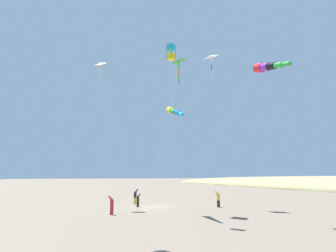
{
  "coord_description": "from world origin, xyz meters",
  "views": [
    {
      "loc": [
        10.91,
        34.4,
        3.42
      ],
      "look_at": [
        1.05,
        7.57,
        7.82
      ],
      "focal_mm": 34.17,
      "sensor_mm": 36.0,
      "label": 1
    }
  ],
  "objects_px": {
    "person_adult_flyer": "(218,198)",
    "kite_delta_teal_far_right": "(179,62)",
    "kite_windsock_long_streamer_left": "(174,111)",
    "person_child_green_jacket": "(135,196)",
    "kite_windsock_green_low_center": "(268,67)",
    "person_bystander_far": "(138,200)",
    "kite_delta_magenta_far_left": "(100,65)",
    "kite_box_orange_high_right": "(171,53)",
    "person_child_grey_jacket": "(112,204)",
    "kite_delta_red_high_left": "(211,57)"
  },
  "relations": [
    {
      "from": "kite_windsock_long_streamer_left",
      "to": "kite_delta_magenta_far_left",
      "type": "bearing_deg",
      "value": -56.58
    },
    {
      "from": "person_adult_flyer",
      "to": "kite_box_orange_high_right",
      "type": "distance_m",
      "value": 17.03
    },
    {
      "from": "person_child_grey_jacket",
      "to": "kite_delta_teal_far_right",
      "type": "xyz_separation_m",
      "value": [
        -6.23,
        0.36,
        13.7
      ]
    },
    {
      "from": "person_child_green_jacket",
      "to": "person_adult_flyer",
      "type": "bearing_deg",
      "value": 137.85
    },
    {
      "from": "person_adult_flyer",
      "to": "kite_delta_magenta_far_left",
      "type": "height_order",
      "value": "kite_delta_magenta_far_left"
    },
    {
      "from": "person_child_green_jacket",
      "to": "kite_windsock_long_streamer_left",
      "type": "height_order",
      "value": "kite_windsock_long_streamer_left"
    },
    {
      "from": "kite_delta_teal_far_right",
      "to": "person_adult_flyer",
      "type": "bearing_deg",
      "value": -152.44
    },
    {
      "from": "person_child_grey_jacket",
      "to": "kite_box_orange_high_right",
      "type": "bearing_deg",
      "value": 122.64
    },
    {
      "from": "kite_box_orange_high_right",
      "to": "kite_windsock_long_streamer_left",
      "type": "relative_size",
      "value": 1.11
    },
    {
      "from": "person_child_green_jacket",
      "to": "kite_windsock_green_low_center",
      "type": "xyz_separation_m",
      "value": [
        -5.38,
        18.69,
        10.6
      ]
    },
    {
      "from": "person_bystander_far",
      "to": "kite_delta_red_high_left",
      "type": "xyz_separation_m",
      "value": [
        -7.61,
        3.09,
        16.09
      ]
    },
    {
      "from": "person_adult_flyer",
      "to": "person_bystander_far",
      "type": "distance_m",
      "value": 8.7
    },
    {
      "from": "kite_delta_red_high_left",
      "to": "kite_windsock_long_streamer_left",
      "type": "xyz_separation_m",
      "value": [
        6.36,
        4.45,
        -7.64
      ]
    },
    {
      "from": "kite_delta_magenta_far_left",
      "to": "kite_windsock_green_low_center",
      "type": "distance_m",
      "value": 19.73
    },
    {
      "from": "kite_delta_magenta_far_left",
      "to": "kite_delta_teal_far_right",
      "type": "height_order",
      "value": "kite_delta_magenta_far_left"
    },
    {
      "from": "kite_delta_teal_far_right",
      "to": "kite_windsock_long_streamer_left",
      "type": "xyz_separation_m",
      "value": [
        1.06,
        1.3,
        -5.37
      ]
    },
    {
      "from": "kite_delta_red_high_left",
      "to": "kite_box_orange_high_right",
      "type": "distance_m",
      "value": 12.07
    },
    {
      "from": "kite_delta_teal_far_right",
      "to": "kite_box_orange_high_right",
      "type": "relative_size",
      "value": 1.07
    },
    {
      "from": "kite_windsock_green_low_center",
      "to": "kite_delta_magenta_far_left",
      "type": "bearing_deg",
      "value": -57.29
    },
    {
      "from": "kite_delta_red_high_left",
      "to": "person_adult_flyer",
      "type": "bearing_deg",
      "value": 163.0
    },
    {
      "from": "person_bystander_far",
      "to": "kite_windsock_long_streamer_left",
      "type": "distance_m",
      "value": 11.4
    },
    {
      "from": "kite_delta_teal_far_right",
      "to": "kite_delta_red_high_left",
      "type": "bearing_deg",
      "value": -149.27
    },
    {
      "from": "person_child_grey_jacket",
      "to": "kite_delta_red_high_left",
      "type": "distance_m",
      "value": 19.9
    },
    {
      "from": "kite_windsock_green_low_center",
      "to": "kite_windsock_long_streamer_left",
      "type": "bearing_deg",
      "value": -58.12
    },
    {
      "from": "kite_windsock_green_low_center",
      "to": "kite_windsock_long_streamer_left",
      "type": "height_order",
      "value": "kite_windsock_green_low_center"
    },
    {
      "from": "person_adult_flyer",
      "to": "kite_windsock_long_streamer_left",
      "type": "relative_size",
      "value": 0.14
    },
    {
      "from": "kite_delta_red_high_left",
      "to": "kite_windsock_long_streamer_left",
      "type": "bearing_deg",
      "value": 35.0
    },
    {
      "from": "person_child_green_jacket",
      "to": "kite_box_orange_high_right",
      "type": "distance_m",
      "value": 19.32
    },
    {
      "from": "person_child_green_jacket",
      "to": "kite_box_orange_high_right",
      "type": "height_order",
      "value": "kite_box_orange_high_right"
    },
    {
      "from": "person_bystander_far",
      "to": "kite_windsock_green_low_center",
      "type": "bearing_deg",
      "value": 111.53
    },
    {
      "from": "person_bystander_far",
      "to": "kite_delta_teal_far_right",
      "type": "distance_m",
      "value": 15.34
    },
    {
      "from": "kite_delta_magenta_far_left",
      "to": "kite_box_orange_high_right",
      "type": "relative_size",
      "value": 1.17
    },
    {
      "from": "person_child_green_jacket",
      "to": "person_child_grey_jacket",
      "type": "xyz_separation_m",
      "value": [
        4.53,
        9.42,
        -0.08
      ]
    },
    {
      "from": "person_bystander_far",
      "to": "kite_windsock_long_streamer_left",
      "type": "height_order",
      "value": "kite_windsock_long_streamer_left"
    },
    {
      "from": "person_bystander_far",
      "to": "kite_windsock_green_low_center",
      "type": "relative_size",
      "value": 0.09
    },
    {
      "from": "person_child_grey_jacket",
      "to": "kite_delta_teal_far_right",
      "type": "height_order",
      "value": "kite_delta_teal_far_right"
    },
    {
      "from": "kite_windsock_green_low_center",
      "to": "kite_box_orange_high_right",
      "type": "xyz_separation_m",
      "value": [
        6.41,
        -3.82,
        1.68
      ]
    },
    {
      "from": "kite_delta_magenta_far_left",
      "to": "kite_box_orange_high_right",
      "type": "distance_m",
      "value": 13.27
    },
    {
      "from": "person_adult_flyer",
      "to": "kite_windsock_green_low_center",
      "type": "xyz_separation_m",
      "value": [
        2.09,
        11.93,
        10.64
      ]
    },
    {
      "from": "person_adult_flyer",
      "to": "kite_delta_red_high_left",
      "type": "xyz_separation_m",
      "value": [
        0.47,
        -0.14,
        15.93
      ]
    },
    {
      "from": "kite_delta_red_high_left",
      "to": "kite_delta_magenta_far_left",
      "type": "bearing_deg",
      "value": -18.95
    },
    {
      "from": "person_bystander_far",
      "to": "kite_delta_red_high_left",
      "type": "height_order",
      "value": "kite_delta_red_high_left"
    },
    {
      "from": "person_child_green_jacket",
      "to": "kite_delta_red_high_left",
      "type": "distance_m",
      "value": 18.59
    },
    {
      "from": "person_adult_flyer",
      "to": "kite_windsock_long_streamer_left",
      "type": "bearing_deg",
      "value": 32.27
    },
    {
      "from": "kite_box_orange_high_right",
      "to": "person_child_grey_jacket",
      "type": "bearing_deg",
      "value": -57.36
    },
    {
      "from": "person_bystander_far",
      "to": "kite_delta_magenta_far_left",
      "type": "distance_m",
      "value": 15.78
    },
    {
      "from": "kite_windsock_long_streamer_left",
      "to": "person_child_grey_jacket",
      "type": "bearing_deg",
      "value": -17.79
    },
    {
      "from": "kite_box_orange_high_right",
      "to": "kite_delta_red_high_left",
      "type": "bearing_deg",
      "value": -134.26
    },
    {
      "from": "person_adult_flyer",
      "to": "person_bystander_far",
      "type": "xyz_separation_m",
      "value": [
        8.07,
        -3.23,
        -0.16
      ]
    },
    {
      "from": "person_adult_flyer",
      "to": "kite_delta_teal_far_right",
      "type": "distance_m",
      "value": 15.13
    }
  ]
}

